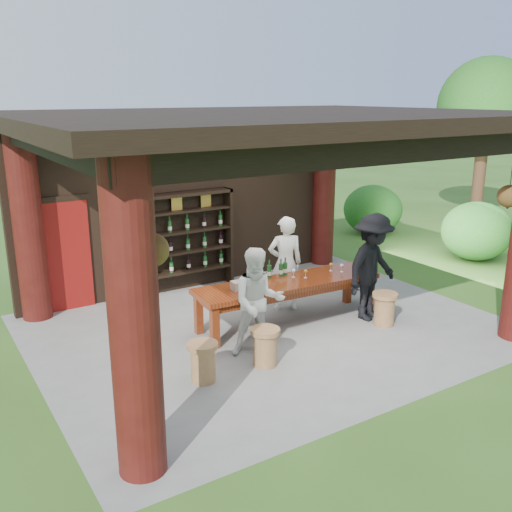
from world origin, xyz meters
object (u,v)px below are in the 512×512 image
stool_far_left (203,361)px  host (285,263)px  stool_near_left (265,346)px  napkin_basket (240,285)px  guest_man (372,267)px  tasting_table (288,288)px  stool_near_right (384,308)px  wine_shelf (179,243)px  guest_woman (258,302)px

stool_far_left → host: 3.03m
stool_near_left → napkin_basket: size_ratio=2.15×
guest_man → host: bearing=116.6°
stool_far_left → tasting_table: bearing=26.3°
host → stool_near_left: bearing=68.9°
stool_near_left → stool_far_left: bearing=176.9°
stool_near_right → napkin_basket: (-2.22, 1.00, 0.52)m
wine_shelf → guest_woman: wine_shelf is taller
stool_far_left → host: size_ratio=0.33×
tasting_table → stool_far_left: size_ratio=5.89×
stool_near_right → host: bearing=123.0°
stool_near_left → host: host is taller
stool_near_right → stool_far_left: size_ratio=1.01×
stool_far_left → guest_man: (3.48, 0.47, 0.63)m
wine_shelf → stool_near_left: wine_shelf is taller
wine_shelf → guest_man: (2.18, -3.02, -0.06)m
stool_near_left → host: (1.52, 1.68, 0.56)m
stool_near_right → guest_man: (0.01, 0.35, 0.63)m
host → napkin_basket: (-1.24, -0.51, -0.04)m
wine_shelf → guest_man: wine_shelf is taller
guest_man → guest_woman: bearing=169.5°
stool_far_left → guest_woman: guest_woman is taller
stool_far_left → guest_woman: 1.25m
wine_shelf → napkin_basket: (-0.05, -2.37, -0.17)m
host → guest_man: size_ratio=0.92×
tasting_table → stool_far_left: bearing=-153.7°
stool_near_left → stool_near_right: (2.50, 0.17, 0.00)m
stool_near_right → guest_woman: bearing=174.9°
tasting_table → napkin_basket: size_ratio=12.61×
stool_far_left → wine_shelf: bearing=69.7°
host → wine_shelf: bearing=-36.4°
stool_near_right → napkin_basket: 2.49m
host → stool_far_left: bearing=54.2°
stool_near_right → guest_woman: 2.44m
stool_near_left → guest_woman: guest_woman is taller
wine_shelf → stool_near_left: 3.63m
wine_shelf → stool_far_left: size_ratio=4.00×
wine_shelf → napkin_basket: 2.38m
tasting_table → napkin_basket: (-0.90, 0.06, 0.19)m
tasting_table → stool_near_right: bearing=-35.5°
wine_shelf → stool_near_right: size_ratio=3.94×
wine_shelf → guest_woman: (-0.20, -3.16, -0.17)m
host → napkin_basket: size_ratio=6.58×
stool_far_left → guest_woman: size_ratio=0.34×
wine_shelf → stool_near_left: size_ratio=3.97×
wine_shelf → guest_man: 3.73m
host → guest_woman: (-1.40, -1.30, -0.04)m
stool_near_left → stool_near_right: bearing=3.9°
wine_shelf → guest_woman: 3.17m
stool_near_right → guest_man: bearing=88.6°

